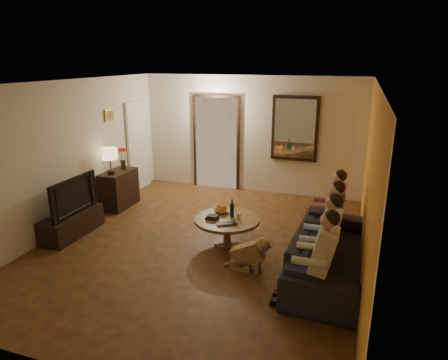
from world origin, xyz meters
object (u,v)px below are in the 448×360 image
(person_b, at_px, (322,243))
(bowl, at_px, (221,210))
(tv_stand, at_px, (72,224))
(person_d, at_px, (330,212))
(table_lamp, at_px, (110,161))
(coffee_table, at_px, (227,231))
(dog, at_px, (248,253))
(person_a, at_px, (317,265))
(dresser, at_px, (119,189))
(laptop, at_px, (228,225))
(wine_bottle, at_px, (232,208))
(sofa, at_px, (330,252))
(tv, at_px, (69,196))
(person_c, at_px, (326,226))

(person_b, distance_m, bowl, 2.01)
(tv_stand, xyz_separation_m, person_d, (4.23, 0.97, 0.40))
(table_lamp, bearing_deg, coffee_table, -15.27)
(person_b, height_order, dog, person_b)
(person_a, distance_m, dog, 1.24)
(table_lamp, xyz_separation_m, coffee_table, (2.65, -0.72, -0.79))
(dresser, xyz_separation_m, person_b, (4.23, -1.70, 0.23))
(table_lamp, relative_size, dog, 0.96)
(coffee_table, bearing_deg, person_a, -40.68)
(person_b, height_order, laptop, person_b)
(bowl, bearing_deg, dog, -52.39)
(person_a, bearing_deg, dresser, 151.47)
(dresser, height_order, wine_bottle, wine_bottle)
(sofa, distance_m, laptop, 1.59)
(dresser, xyz_separation_m, bowl, (2.47, -0.72, 0.11))
(tv, height_order, sofa, tv)
(person_b, height_order, wine_bottle, person_b)
(laptop, bearing_deg, person_a, -67.47)
(person_d, bearing_deg, bowl, -172.73)
(tv, bearing_deg, person_b, -93.06)
(person_b, height_order, person_d, same)
(person_c, bearing_deg, dog, -150.76)
(person_b, distance_m, person_c, 0.60)
(person_a, relative_size, bowl, 4.63)
(dog, bearing_deg, person_b, -1.72)
(tv_stand, bearing_deg, person_b, -3.06)
(dog, bearing_deg, tv_stand, 176.15)
(tv, xyz_separation_m, bowl, (2.47, 0.75, -0.24))
(table_lamp, distance_m, tv_stand, 1.50)
(person_b, relative_size, bowl, 4.63)
(person_b, relative_size, person_d, 1.00)
(person_a, relative_size, dog, 2.14)
(tv, xyz_separation_m, laptop, (2.75, 0.25, -0.26))
(sofa, bearing_deg, person_d, 9.16)
(person_c, distance_m, person_d, 0.60)
(person_a, xyz_separation_m, laptop, (-1.48, 1.08, -0.14))
(wine_bottle, bearing_deg, person_d, 12.70)
(sofa, height_order, dog, sofa)
(tv, distance_m, bowl, 2.60)
(dresser, bearing_deg, dog, -27.58)
(tv_stand, xyz_separation_m, person_a, (4.23, -0.83, 0.40))
(person_a, height_order, wine_bottle, person_a)
(tv_stand, relative_size, person_d, 1.00)
(laptop, bearing_deg, tv_stand, 153.77)
(tv_stand, distance_m, person_c, 4.27)
(person_d, bearing_deg, person_a, -90.00)
(sofa, bearing_deg, tv, 93.80)
(sofa, distance_m, person_c, 0.40)
(bowl, bearing_deg, sofa, -19.99)
(person_d, bearing_deg, coffee_table, -164.27)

